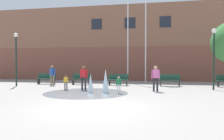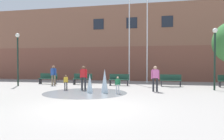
% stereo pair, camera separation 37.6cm
% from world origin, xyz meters
% --- Properties ---
extents(ground_plane, '(100.00, 100.00, 0.00)m').
position_xyz_m(ground_plane, '(0.00, 0.00, 0.00)').
color(ground_plane, gray).
extents(library_building, '(36.00, 6.05, 7.85)m').
position_xyz_m(library_building, '(0.00, 17.16, 3.93)').
color(library_building, brown).
rests_on(library_building, ground).
extents(splash_fountain, '(4.96, 4.96, 1.42)m').
position_xyz_m(splash_fountain, '(-1.03, 4.33, 0.45)').
color(splash_fountain, gray).
rests_on(splash_fountain, ground).
extents(park_bench_far_left, '(1.60, 0.44, 0.91)m').
position_xyz_m(park_bench_far_left, '(-6.66, 9.21, 0.48)').
color(park_bench_far_left, '#28282D').
rests_on(park_bench_far_left, ground).
extents(park_bench_under_left_flagpole, '(1.60, 0.44, 0.91)m').
position_xyz_m(park_bench_under_left_flagpole, '(-3.57, 9.30, 0.48)').
color(park_bench_under_left_flagpole, '#28282D').
rests_on(park_bench_under_left_flagpole, ground).
extents(park_bench_under_right_flagpole, '(1.60, 0.44, 0.91)m').
position_xyz_m(park_bench_under_right_flagpole, '(-0.42, 9.10, 0.48)').
color(park_bench_under_right_flagpole, '#28282D').
rests_on(park_bench_under_right_flagpole, ground).
extents(park_bench_near_trashcan, '(1.60, 0.44, 0.91)m').
position_xyz_m(park_bench_near_trashcan, '(3.60, 9.23, 0.48)').
color(park_bench_near_trashcan, '#28282D').
rests_on(park_bench_near_trashcan, ground).
extents(child_in_fountain, '(0.31, 0.23, 0.99)m').
position_xyz_m(child_in_fountain, '(-3.29, 5.31, 0.58)').
color(child_in_fountain, '#28282D').
rests_on(child_in_fountain, ground).
extents(child_with_pink_shirt, '(0.31, 0.24, 0.99)m').
position_xyz_m(child_with_pink_shirt, '(0.36, 4.30, 0.58)').
color(child_with_pink_shirt, silver).
rests_on(child_with_pink_shirt, ground).
extents(adult_in_red, '(0.50, 0.26, 1.59)m').
position_xyz_m(adult_in_red, '(2.47, 5.64, 0.93)').
color(adult_in_red, '#28282D').
rests_on(adult_in_red, ground).
extents(adult_watching, '(0.50, 0.29, 1.59)m').
position_xyz_m(adult_watching, '(-2.15, 5.56, 0.93)').
color(adult_watching, '#28282D').
rests_on(adult_watching, ground).
extents(adult_near_bench, '(0.50, 0.39, 1.59)m').
position_xyz_m(adult_near_bench, '(-5.58, 8.08, 0.93)').
color(adult_near_bench, '#89755B').
rests_on(adult_near_bench, ground).
extents(flagpole_left, '(0.80, 0.10, 8.82)m').
position_xyz_m(flagpole_left, '(0.04, 12.11, 4.66)').
color(flagpole_left, silver).
rests_on(flagpole_left, ground).
extents(flagpole_right, '(0.80, 0.10, 8.53)m').
position_xyz_m(flagpole_right, '(1.68, 12.11, 4.52)').
color(flagpole_right, silver).
rests_on(flagpole_right, ground).
extents(lamp_post_left_lane, '(0.32, 0.32, 4.13)m').
position_xyz_m(lamp_post_left_lane, '(-8.14, 7.16, 2.67)').
color(lamp_post_left_lane, '#192D23').
rests_on(lamp_post_left_lane, ground).
extents(lamp_post_right_lane, '(0.32, 0.32, 4.05)m').
position_xyz_m(lamp_post_right_lane, '(6.25, 7.22, 2.63)').
color(lamp_post_right_lane, '#192D23').
rests_on(lamp_post_right_lane, ground).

